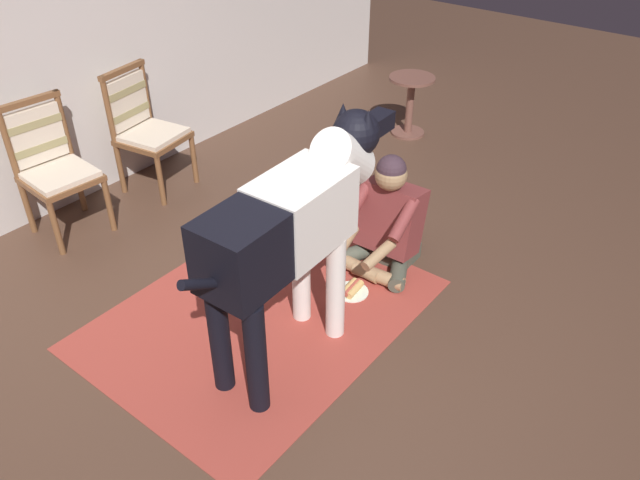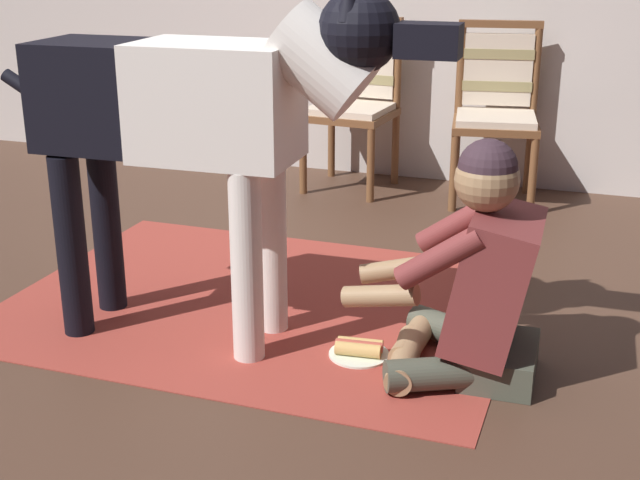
% 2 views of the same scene
% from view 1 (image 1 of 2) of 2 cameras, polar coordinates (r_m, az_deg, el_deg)
% --- Properties ---
extents(ground_plane, '(14.90, 14.90, 0.00)m').
position_cam_1_polar(ground_plane, '(3.75, -1.59, -9.68)').
color(ground_plane, '#4C3325').
extents(back_wall, '(8.61, 0.10, 2.60)m').
position_cam_1_polar(back_wall, '(4.92, -26.38, 15.68)').
color(back_wall, beige).
rests_on(back_wall, ground).
extents(area_rug, '(2.02, 1.56, 0.01)m').
position_cam_1_polar(area_rug, '(3.98, -5.26, -6.61)').
color(area_rug, '#9B392F').
rests_on(area_rug, ground).
extents(dining_chair_left_of_pair, '(0.50, 0.50, 0.98)m').
position_cam_1_polar(dining_chair_left_of_pair, '(4.87, -23.12, 6.50)').
color(dining_chair_left_of_pair, brown).
rests_on(dining_chair_left_of_pair, ground).
extents(dining_chair_right_of_pair, '(0.53, 0.53, 0.98)m').
position_cam_1_polar(dining_chair_right_of_pair, '(5.25, -15.72, 10.04)').
color(dining_chair_right_of_pair, brown).
rests_on(dining_chair_right_of_pair, ground).
extents(person_sitting_on_floor, '(0.66, 0.58, 0.82)m').
position_cam_1_polar(person_sitting_on_floor, '(4.21, 6.06, 1.61)').
color(person_sitting_on_floor, '#474B3D').
rests_on(person_sitting_on_floor, ground).
extents(large_dog, '(1.68, 0.39, 1.30)m').
position_cam_1_polar(large_dog, '(3.25, -2.36, 1.48)').
color(large_dog, silver).
rests_on(large_dog, ground).
extents(hot_dog_on_plate, '(0.22, 0.22, 0.06)m').
position_cam_1_polar(hot_dog_on_plate, '(4.11, 2.91, -4.50)').
color(hot_dog_on_plate, white).
rests_on(hot_dog_on_plate, ground).
extents(round_side_table, '(0.43, 0.43, 0.57)m').
position_cam_1_polar(round_side_table, '(6.11, 8.17, 12.39)').
color(round_side_table, brown).
rests_on(round_side_table, ground).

